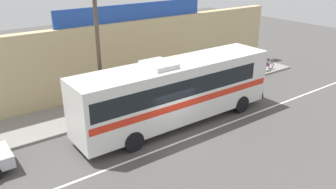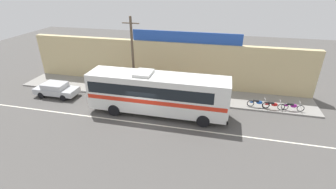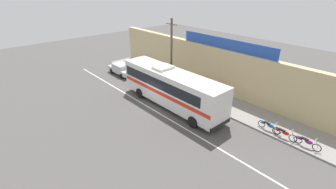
# 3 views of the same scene
# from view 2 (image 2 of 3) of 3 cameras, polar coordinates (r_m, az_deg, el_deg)

# --- Properties ---
(ground_plane) EXTENTS (70.00, 70.00, 0.00)m
(ground_plane) POSITION_cam_2_polar(r_m,az_deg,el_deg) (20.72, -5.93, -5.51)
(ground_plane) COLOR #4F4C49
(sidewalk_slab) EXTENTS (30.00, 3.60, 0.14)m
(sidewalk_slab) POSITION_cam_2_polar(r_m,az_deg,el_deg) (25.06, -2.16, 0.66)
(sidewalk_slab) COLOR gray
(sidewalk_slab) RESTS_ON ground_plane
(storefront_facade) EXTENTS (30.00, 0.70, 4.80)m
(storefront_facade) POSITION_cam_2_polar(r_m,az_deg,el_deg) (26.11, -1.00, 7.26)
(storefront_facade) COLOR tan
(storefront_facade) RESTS_ON ground_plane
(storefront_billboard) EXTENTS (11.09, 0.12, 1.10)m
(storefront_billboard) POSITION_cam_2_polar(r_m,az_deg,el_deg) (24.88, 4.17, 13.30)
(storefront_billboard) COLOR #234CAD
(storefront_billboard) RESTS_ON storefront_facade
(road_center_stripe) EXTENTS (30.00, 0.14, 0.01)m
(road_center_stripe) POSITION_cam_2_polar(r_m,az_deg,el_deg) (20.08, -6.66, -6.66)
(road_center_stripe) COLOR silver
(road_center_stripe) RESTS_ON ground_plane
(intercity_bus) EXTENTS (11.85, 2.67, 3.78)m
(intercity_bus) POSITION_cam_2_polar(r_m,az_deg,el_deg) (20.35, -2.68, 0.61)
(intercity_bus) COLOR silver
(intercity_bus) RESTS_ON ground_plane
(parked_car) EXTENTS (4.24, 1.84, 1.37)m
(parked_car) POSITION_cam_2_polar(r_m,az_deg,el_deg) (26.47, -24.83, 1.15)
(parked_car) COLOR #B7BABF
(parked_car) RESTS_ON ground_plane
(utility_pole) EXTENTS (1.60, 0.22, 7.57)m
(utility_pole) POSITION_cam_2_polar(r_m,az_deg,el_deg) (23.10, -8.28, 8.80)
(utility_pole) COLOR brown
(utility_pole) RESTS_ON sidewalk_slab
(motorcycle_blue) EXTENTS (1.96, 0.56, 0.94)m
(motorcycle_blue) POSITION_cam_2_polar(r_m,az_deg,el_deg) (23.22, 20.44, -1.89)
(motorcycle_blue) COLOR black
(motorcycle_blue) RESTS_ON sidewalk_slab
(motorcycle_orange) EXTENTS (1.93, 0.56, 0.94)m
(motorcycle_orange) POSITION_cam_2_polar(r_m,az_deg,el_deg) (23.35, 23.53, -2.30)
(motorcycle_orange) COLOR black
(motorcycle_orange) RESTS_ON sidewalk_slab
(motorcycle_purple) EXTENTS (1.91, 0.56, 0.94)m
(motorcycle_purple) POSITION_cam_2_polar(r_m,az_deg,el_deg) (23.84, 27.27, -2.50)
(motorcycle_purple) COLOR black
(motorcycle_purple) RESTS_ON sidewalk_slab
(pedestrian_near_shop) EXTENTS (0.30, 0.48, 1.69)m
(pedestrian_near_shop) POSITION_cam_2_polar(r_m,az_deg,el_deg) (24.49, -0.51, 2.75)
(pedestrian_near_shop) COLOR brown
(pedestrian_near_shop) RESTS_ON sidewalk_slab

